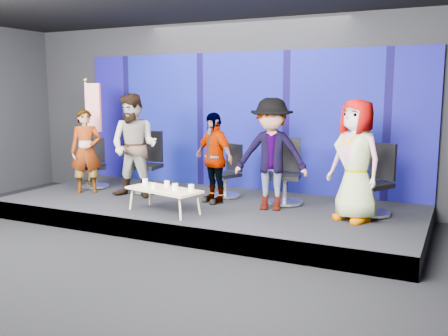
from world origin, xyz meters
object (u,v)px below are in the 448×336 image
Objects in this scene: chair_c at (228,180)px; chair_e at (374,192)px; mug_d at (175,187)px; mug_e at (191,188)px; panelist_c at (214,158)px; coffee_table at (164,190)px; panelist_d at (271,154)px; chair_a at (95,171)px; panelist_b at (134,146)px; mug_b at (153,186)px; chair_d at (285,182)px; chair_b at (147,172)px; mug_c at (167,184)px; mug_a at (145,182)px; panelist_a at (86,151)px; flag_stand at (91,129)px; panelist_e at (356,161)px.

chair_e reaches higher than chair_c.
mug_d reaches higher than mug_e.
coffee_table is (-0.38, -0.97, -0.42)m from panelist_c.
panelist_c is 1.17× the size of coffee_table.
chair_c is 0.53× the size of panelist_d.
mug_d is (2.57, -1.21, 0.12)m from chair_a.
coffee_table is at bearing -41.48° from panelist_b.
chair_c is 0.72× the size of coffee_table.
chair_a reaches higher than mug_e.
panelist_d is 1.90m from mug_b.
chair_b is at bearing 171.74° from chair_d.
chair_a reaches higher than mug_c.
mug_d is at bearing -15.07° from mug_a.
panelist_a reaches higher than chair_d.
chair_e is 3.21m from coffee_table.
mug_b is (-1.57, -0.97, -0.46)m from panelist_d.
panelist_a is 14.88× the size of mug_a.
coffee_table is at bearing 23.98° from mug_b.
mug_c is at bearing -27.39° from flag_stand.
chair_b is (0.97, 0.53, -0.40)m from panelist_a.
mug_d is (-2.72, -1.30, 0.07)m from chair_e.
panelist_b reaches higher than chair_e.
chair_d is at bearing 49.27° from mug_d.
mug_b is at bearing -67.25° from chair_a.
mug_b is 0.83× the size of mug_e.
panelist_e is 5.26m from flag_stand.
chair_e is (1.46, -0.16, -0.00)m from chair_d.
coffee_table is at bearing -149.00° from chair_d.
panelist_e is (2.38, -0.19, 0.12)m from panelist_c.
coffee_table is at bearing -79.66° from mug_c.
chair_e is at bearing 22.91° from mug_b.
mug_c is at bearing -91.55° from panelist_c.
mug_e is (0.12, -0.99, -0.33)m from panelist_c.
panelist_d is at bearing 31.67° from mug_b.
chair_c is at bearing 72.49° from mug_c.
mug_a is at bearing -31.73° from flag_stand.
panelist_c is at bearing -31.90° from panelist_a.
chair_e reaches higher than mug_d.
panelist_c is 1.40× the size of chair_d.
panelist_e reaches higher than panelist_a.
chair_c is 3.00m from flag_stand.
flag_stand is (-0.35, 0.57, 0.36)m from panelist_a.
mug_b is at bearing -176.04° from mug_e.
chair_c is 10.69× the size of mug_b.
flag_stand is at bearing -152.14° from chair_c.
mug_c is (0.12, 0.19, 0.01)m from mug_b.
panelist_c is at bearing -170.87° from chair_d.
panelist_b is at bearing 154.59° from mug_e.
panelist_b is 17.00× the size of mug_d.
mug_c is (2.10, -0.57, -0.35)m from panelist_a.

